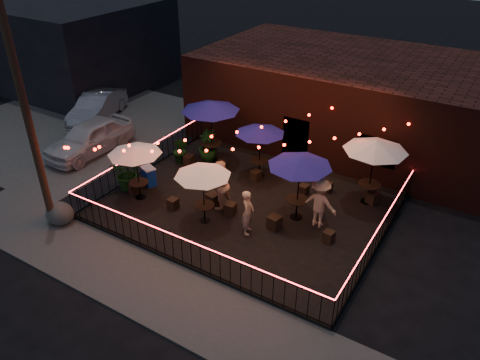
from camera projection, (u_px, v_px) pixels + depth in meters
The scene contains 39 objects.
ground at pixel (218, 235), 16.35m from camera, with size 110.00×110.00×0.00m, color black.
patio at pixel (247, 206), 17.78m from camera, with size 10.00×8.00×0.15m, color black.
sidewalk at pixel (158, 291), 13.95m from camera, with size 18.00×2.50×0.05m, color #494743.
parking_lot at pixel (72, 123), 24.69m from camera, with size 11.00×12.00×0.02m, color #494743.
brick_building at pixel (352, 99), 22.21m from camera, with size 14.00×8.00×4.00m.
background_building at pixel (62, 40), 29.80m from camera, with size 12.00×9.00×5.00m, color black.
utility_pole at pixel (29, 122), 14.84m from camera, with size 0.26×0.26×8.00m, color #3A2217.
fence_front at pixel (182, 251), 14.54m from camera, with size 10.00×0.04×1.04m.
fence_left at pixel (146, 160), 19.73m from camera, with size 0.04×8.00×1.04m.
fence_right at pixel (379, 236), 15.22m from camera, with size 0.04×8.00×1.04m.
festoon_lights at pixel (220, 145), 16.77m from camera, with size 10.02×8.72×1.32m.
cafe_table_0 at pixel (135, 151), 17.13m from camera, with size 2.26×2.26×2.23m.
cafe_table_1 at pixel (210, 107), 19.53m from camera, with size 2.68×2.68×2.76m.
cafe_table_2 at pixel (203, 172), 15.83m from camera, with size 1.98×1.98×2.18m.
cafe_table_3 at pixel (260, 131), 18.65m from camera, with size 2.04×2.04×2.23m.
cafe_table_4 at pixel (300, 162), 15.86m from camera, with size 2.64×2.64×2.48m.
cafe_table_5 at pixel (376, 147), 16.70m from camera, with size 2.83×2.83×2.57m.
bistro_chair_0 at pixel (134, 187), 18.38m from camera, with size 0.41×0.41×0.48m, color black.
bistro_chair_1 at pixel (173, 204), 17.40m from camera, with size 0.35×0.35×0.41m, color black.
bistro_chair_2 at pixel (189, 160), 20.32m from camera, with size 0.39×0.39×0.46m, color black.
bistro_chair_3 at pixel (221, 166), 19.93m from camera, with size 0.36×0.36×0.42m, color black.
bistro_chair_4 at pixel (213, 200), 17.57m from camera, with size 0.42×0.42×0.49m, color black.
bistro_chair_5 at pixel (230, 209), 17.09m from camera, with size 0.37×0.37×0.44m, color black.
bistro_chair_6 at pixel (256, 176), 19.20m from camera, with size 0.36×0.36×0.43m, color black.
bistro_chair_7 at pixel (304, 190), 18.26m from camera, with size 0.34×0.34×0.41m, color black.
bistro_chair_8 at pixel (274, 222), 16.32m from camera, with size 0.41×0.41×0.49m, color black.
bistro_chair_9 at pixel (329, 236), 15.69m from camera, with size 0.34×0.34×0.40m, color black.
bistro_chair_10 at pixel (327, 187), 18.45m from camera, with size 0.33×0.33×0.40m, color black.
bistro_chair_11 at pixel (372, 198), 17.70m from camera, with size 0.40×0.40×0.47m, color black.
patron_a at pixel (248, 212), 15.82m from camera, with size 0.60×0.40×1.65m, color #D7A58A.
patron_b at pixel (220, 185), 17.10m from camera, with size 0.94×0.73×1.93m, color tan.
patron_c at pixel (320, 203), 16.14m from camera, with size 1.20×0.69×1.86m, color tan.
potted_shrub_a at pixel (128, 173), 18.38m from camera, with size 1.27×1.10×1.41m, color #19350F.
potted_shrub_b at pixel (181, 150), 20.26m from camera, with size 0.69×0.56×1.26m, color #143E14.
potted_shrub_c at pixel (208, 146), 20.44m from camera, with size 0.81×0.81×1.45m, color #1B3F0F.
cooler at pixel (149, 176), 18.79m from camera, with size 0.72×0.62×0.79m.
boulder at pixel (60, 214), 16.80m from camera, with size 0.99×0.84×0.77m, color #494944.
car_white at pixel (90, 137), 21.42m from camera, with size 1.79×4.45×1.52m, color white.
car_silver at pixel (98, 106), 24.82m from camera, with size 1.53×4.40×1.45m, color gray.
Camera 1 is at (7.51, -10.77, 9.96)m, focal length 35.00 mm.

